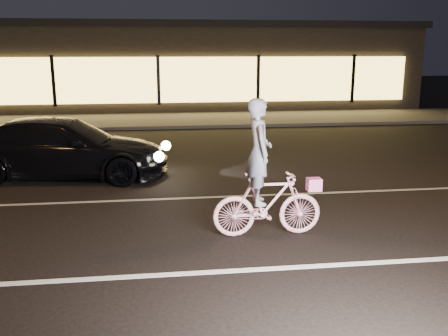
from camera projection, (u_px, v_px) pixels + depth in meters
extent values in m
plane|color=black|center=(165.00, 235.00, 8.16)|extent=(90.00, 90.00, 0.00)
cube|color=silver|center=(167.00, 275.00, 6.72)|extent=(60.00, 0.12, 0.01)
cube|color=gray|center=(163.00, 199.00, 10.09)|extent=(60.00, 0.10, 0.01)
cube|color=#383533|center=(160.00, 120.00, 20.68)|extent=(30.00, 4.00, 0.12)
cube|color=black|center=(158.00, 67.00, 26.01)|extent=(25.00, 8.00, 4.00)
cube|color=black|center=(157.00, 27.00, 25.53)|extent=(25.40, 8.40, 0.30)
cube|color=#E9BC51|center=(158.00, 80.00, 22.15)|extent=(23.00, 0.15, 2.00)
cube|color=black|center=(53.00, 81.00, 21.50)|extent=(0.15, 0.08, 2.20)
cube|color=black|center=(158.00, 80.00, 22.08)|extent=(0.15, 0.08, 2.20)
cube|color=black|center=(258.00, 79.00, 22.65)|extent=(0.15, 0.08, 2.20)
cube|color=black|center=(353.00, 79.00, 23.22)|extent=(0.15, 0.08, 2.20)
imported|color=#FF4878|center=(267.00, 204.00, 8.03)|extent=(1.77, 0.50, 1.07)
imported|color=silver|center=(259.00, 152.00, 7.80)|extent=(0.40, 0.61, 1.68)
cube|color=#FF4E9E|center=(314.00, 184.00, 8.05)|extent=(0.22, 0.18, 0.20)
imported|color=black|center=(65.00, 148.00, 11.66)|extent=(5.03, 2.60, 1.39)
sphere|color=#FFF2BF|center=(166.00, 146.00, 12.28)|extent=(0.23, 0.23, 0.23)
sphere|color=#FFF2BF|center=(159.00, 157.00, 11.04)|extent=(0.23, 0.23, 0.23)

